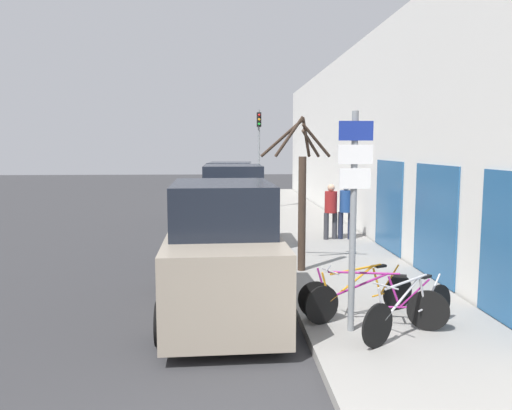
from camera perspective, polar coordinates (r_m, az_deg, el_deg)
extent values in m
plane|color=#333335|center=(14.94, -2.52, -4.87)|extent=(80.00, 80.00, 0.00)
cube|color=gray|center=(17.90, 5.69, -2.73)|extent=(3.20, 32.00, 0.15)
cube|color=silver|center=(18.02, 11.36, 7.37)|extent=(0.20, 32.00, 6.50)
cube|color=#26598C|center=(11.35, 19.70, -1.86)|extent=(0.03, 2.13, 2.46)
cube|color=#26598C|center=(14.18, 14.88, -0.06)|extent=(0.03, 2.13, 2.46)
cylinder|color=gray|center=(7.69, 11.02, -2.08)|extent=(0.10, 0.10, 3.36)
cube|color=navy|center=(7.55, 11.37, 8.32)|extent=(0.51, 0.02, 0.29)
cube|color=white|center=(7.55, 11.31, 5.69)|extent=(0.52, 0.02, 0.29)
cube|color=white|center=(7.56, 11.24, 2.99)|extent=(0.47, 0.02, 0.31)
cylinder|color=black|center=(7.44, 13.71, -13.24)|extent=(0.55, 0.40, 0.65)
cylinder|color=black|center=(8.65, 20.13, -10.63)|extent=(0.55, 0.40, 0.65)
cylinder|color=#B7B7BC|center=(7.79, 16.44, -10.11)|extent=(0.73, 0.52, 0.53)
cylinder|color=#B7B7BC|center=(7.79, 16.82, -8.39)|extent=(0.84, 0.60, 0.08)
cylinder|color=#B7B7BC|center=(8.20, 18.49, -9.52)|extent=(0.17, 0.14, 0.46)
cylinder|color=#B7B7BC|center=(8.42, 19.16, -10.88)|extent=(0.46, 0.33, 0.08)
cylinder|color=#B7B7BC|center=(8.42, 19.50, -9.29)|extent=(0.35, 0.26, 0.52)
cylinder|color=#B7B7BC|center=(7.41, 14.15, -11.10)|extent=(0.17, 0.13, 0.56)
cube|color=black|center=(8.20, 18.85, -7.75)|extent=(0.21, 0.18, 0.04)
cylinder|color=#99999E|center=(7.39, 14.58, -8.94)|extent=(0.27, 0.38, 0.02)
cylinder|color=black|center=(8.41, 6.99, -10.77)|extent=(0.61, 0.26, 0.64)
cylinder|color=black|center=(8.30, 19.07, -11.35)|extent=(0.61, 0.26, 0.64)
cylinder|color=#8C1E72|center=(8.24, 11.52, -9.08)|extent=(0.92, 0.38, 0.53)
cylinder|color=#8C1E72|center=(8.18, 12.16, -7.60)|extent=(1.07, 0.43, 0.08)
cylinder|color=#8C1E72|center=(8.21, 15.47, -9.42)|extent=(0.21, 0.11, 0.46)
cylinder|color=#8C1E72|center=(8.28, 16.94, -11.12)|extent=(0.58, 0.24, 0.08)
cylinder|color=#8C1E72|center=(8.22, 17.61, -9.65)|extent=(0.44, 0.19, 0.52)
cylinder|color=#8C1E72|center=(8.32, 7.61, -9.02)|extent=(0.20, 0.10, 0.55)
cube|color=black|center=(8.15, 16.14, -7.79)|extent=(0.22, 0.15, 0.04)
cylinder|color=#99999E|center=(8.24, 8.23, -7.24)|extent=(0.18, 0.42, 0.02)
cylinder|color=black|center=(8.20, 7.52, -11.28)|extent=(0.59, 0.28, 0.63)
cylinder|color=black|center=(9.16, 15.88, -9.56)|extent=(0.59, 0.28, 0.63)
cylinder|color=orange|center=(8.45, 10.93, -8.73)|extent=(0.83, 0.39, 0.52)
cylinder|color=orange|center=(8.45, 11.39, -7.21)|extent=(0.96, 0.44, 0.08)
cylinder|color=orange|center=(8.78, 13.63, -8.39)|extent=(0.19, 0.11, 0.45)
cylinder|color=orange|center=(8.97, 14.56, -9.71)|extent=(0.52, 0.25, 0.08)
cylinder|color=orange|center=(8.96, 14.99, -8.27)|extent=(0.40, 0.19, 0.51)
cylinder|color=orange|center=(8.17, 8.02, -9.40)|extent=(0.19, 0.11, 0.54)
cube|color=black|center=(8.77, 14.07, -6.79)|extent=(0.22, 0.15, 0.04)
cylinder|color=#99999E|center=(8.14, 8.51, -7.51)|extent=(0.20, 0.41, 0.02)
cube|color=gray|center=(9.06, -3.87, -6.90)|extent=(2.03, 4.75, 1.35)
cube|color=black|center=(8.68, -3.89, -0.16)|extent=(1.77, 2.50, 0.84)
cylinder|color=black|center=(10.62, -9.16, -7.86)|extent=(0.24, 0.68, 0.67)
cylinder|color=black|center=(10.66, 1.02, -7.72)|extent=(0.24, 0.68, 0.67)
cylinder|color=black|center=(7.85, -10.56, -13.17)|extent=(0.24, 0.68, 0.67)
cylinder|color=black|center=(7.90, 3.43, -12.93)|extent=(0.24, 0.68, 0.67)
cube|color=#B2B7BC|center=(14.28, -2.65, -1.90)|extent=(1.78, 4.20, 1.37)
cube|color=black|center=(13.98, -2.67, 2.67)|extent=(1.60, 2.18, 0.93)
cylinder|color=black|center=(15.66, -5.95, -3.16)|extent=(0.22, 0.64, 0.64)
cylinder|color=black|center=(15.68, 0.54, -3.12)|extent=(0.22, 0.64, 0.64)
cylinder|color=black|center=(13.11, -6.46, -5.10)|extent=(0.22, 0.64, 0.64)
cylinder|color=black|center=(13.13, 1.31, -5.04)|extent=(0.22, 0.64, 0.64)
cube|color=silver|center=(19.86, -2.94, 0.35)|extent=(2.10, 4.70, 1.25)
cube|color=black|center=(19.58, -2.99, 3.50)|extent=(1.77, 2.49, 0.95)
cylinder|color=black|center=(21.39, -5.09, -0.50)|extent=(0.27, 0.67, 0.66)
cylinder|color=black|center=(21.29, -0.30, -0.51)|extent=(0.27, 0.67, 0.66)
cylinder|color=black|center=(18.59, -5.95, -1.59)|extent=(0.27, 0.67, 0.66)
cylinder|color=black|center=(18.47, -0.43, -1.61)|extent=(0.27, 0.67, 0.66)
cylinder|color=#1E2338|center=(15.64, 10.73, -2.34)|extent=(0.16, 0.16, 0.84)
cylinder|color=#1E2338|center=(15.65, 9.64, -2.31)|extent=(0.16, 0.16, 0.84)
cylinder|color=navy|center=(15.55, 10.24, 0.41)|extent=(0.38, 0.38, 0.66)
sphere|color=tan|center=(15.50, 10.28, 2.05)|extent=(0.23, 0.23, 0.23)
cylinder|color=#333338|center=(15.48, 8.03, -2.41)|extent=(0.15, 0.15, 0.83)
cylinder|color=#333338|center=(15.61, 8.98, -2.34)|extent=(0.15, 0.15, 0.83)
cylinder|color=maroon|center=(15.45, 8.55, 0.34)|extent=(0.38, 0.38, 0.65)
sphere|color=tan|center=(15.41, 8.58, 1.96)|extent=(0.22, 0.22, 0.22)
cylinder|color=#3D2D23|center=(11.42, 5.27, -1.04)|extent=(0.18, 0.18, 2.62)
cylinder|color=#3D2D23|center=(11.54, 6.91, 7.33)|extent=(0.75, 0.41, 0.77)
cylinder|color=#3D2D23|center=(11.67, 5.75, 7.68)|extent=(0.34, 0.73, 0.91)
cylinder|color=#3D2D23|center=(11.58, 2.95, 7.63)|extent=(0.96, 0.71, 0.88)
cylinder|color=#3D2D23|center=(11.66, 6.29, 6.99)|extent=(0.56, 0.68, 0.64)
cylinder|color=#3D2D23|center=(11.40, 3.80, 7.79)|extent=(0.67, 0.32, 0.93)
cylinder|color=gray|center=(22.73, 0.33, 5.18)|extent=(0.10, 0.10, 4.50)
cube|color=black|center=(22.66, 0.35, 9.73)|extent=(0.20, 0.16, 0.64)
sphere|color=red|center=(22.58, 0.36, 10.25)|extent=(0.11, 0.11, 0.11)
sphere|color=orange|center=(22.57, 0.36, 9.74)|extent=(0.11, 0.11, 0.11)
sphere|color=green|center=(22.56, 0.36, 9.24)|extent=(0.11, 0.11, 0.11)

